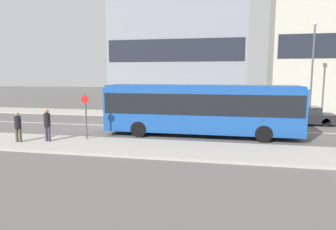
{
  "coord_description": "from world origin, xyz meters",
  "views": [
    {
      "loc": [
        8.2,
        -20.54,
        3.8
      ],
      "look_at": [
        4.46,
        -2.07,
        1.19
      ],
      "focal_mm": 32.0,
      "sensor_mm": 36.0,
      "label": 1
    }
  ],
  "objects": [
    {
      "name": "sidewalk_near",
      "position": [
        0.0,
        -6.25,
        0.07
      ],
      "size": [
        44.0,
        3.5,
        0.13
      ],
      "color": "#A39E93",
      "rests_on": "ground_plane"
    },
    {
      "name": "pedestrian_near_stop",
      "position": [
        -2.89,
        -6.58,
        1.04
      ],
      "size": [
        0.35,
        0.34,
        1.61
      ],
      "rotation": [
        0.0,
        0.0,
        0.09
      ],
      "color": "#4C4233",
      "rests_on": "sidewalk_near"
    },
    {
      "name": "pedestrian_down_pavement",
      "position": [
        -1.45,
        -6.09,
        1.14
      ],
      "size": [
        0.34,
        0.34,
        1.76
      ],
      "rotation": [
        0.0,
        0.0,
        -0.25
      ],
      "color": "#383347",
      "rests_on": "sidewalk_near"
    },
    {
      "name": "street_lamp",
      "position": [
        14.72,
        5.49,
        4.79
      ],
      "size": [
        0.36,
        0.36,
        7.75
      ],
      "color": "#4C4C51",
      "rests_on": "sidewalk_far"
    },
    {
      "name": "sidewalk_far",
      "position": [
        0.0,
        6.25,
        0.07
      ],
      "size": [
        44.0,
        3.5,
        0.13
      ],
      "color": "#A39E93",
      "rests_on": "ground_plane"
    },
    {
      "name": "city_bus",
      "position": [
        6.55,
        -2.37,
        1.79
      ],
      "size": [
        11.71,
        2.49,
        3.11
      ],
      "rotation": [
        0.0,
        0.0,
        -0.05
      ],
      "color": "#194793",
      "rests_on": "ground_plane"
    },
    {
      "name": "ground_plane",
      "position": [
        0.0,
        0.0,
        0.0
      ],
      "size": [
        120.0,
        120.0,
        0.0
      ],
      "primitive_type": "plane",
      "color": "#595654"
    },
    {
      "name": "lane_centerline",
      "position": [
        0.0,
        0.0,
        0.0
      ],
      "size": [
        41.8,
        0.16,
        0.01
      ],
      "color": "silver",
      "rests_on": "ground_plane"
    },
    {
      "name": "parked_car_0",
      "position": [
        13.82,
        3.46,
        0.64
      ],
      "size": [
        4.24,
        1.81,
        1.35
      ],
      "color": "black",
      "rests_on": "ground_plane"
    },
    {
      "name": "bus_stop_sign",
      "position": [
        0.38,
        -5.18,
        1.61
      ],
      "size": [
        0.44,
        0.12,
        2.53
      ],
      "color": "#4C4C51",
      "rests_on": "sidewalk_near"
    },
    {
      "name": "apartment_block_left_tower",
      "position": [
        2.72,
        11.77,
        11.16
      ],
      "size": [
        14.38,
        4.61,
        22.34
      ],
      "color": "gray",
      "rests_on": "ground_plane"
    }
  ]
}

